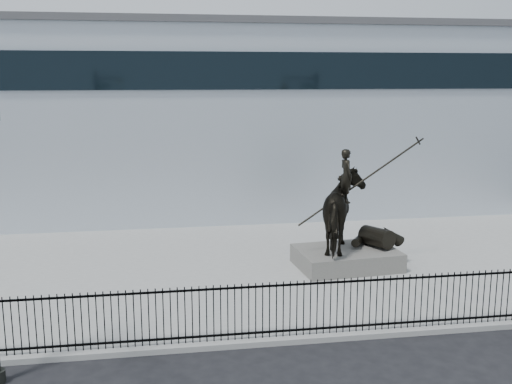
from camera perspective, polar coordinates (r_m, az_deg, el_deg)
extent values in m
plane|color=black|center=(15.04, 4.37, -15.97)|extent=(120.00, 120.00, 0.00)
cube|color=gray|center=(21.36, -0.04, -7.34)|extent=(30.00, 12.00, 0.15)
cube|color=#B2BBC2|center=(33.24, -3.64, 7.07)|extent=(44.00, 14.00, 9.00)
cube|color=black|center=(16.01, 3.31, -13.02)|extent=(22.00, 0.05, 0.05)
cube|color=black|center=(15.54, 3.37, -8.81)|extent=(22.00, 0.05, 0.05)
cube|color=black|center=(15.77, 3.34, -11.03)|extent=(22.00, 0.03, 1.50)
cube|color=#5B5853|center=(21.49, 8.62, -6.24)|extent=(3.65, 2.68, 0.65)
imported|color=black|center=(21.05, 8.75, -1.83)|extent=(2.57, 2.93, 2.74)
imported|color=black|center=(20.77, 8.58, 1.53)|extent=(0.51, 0.72, 1.86)
cylinder|color=black|center=(21.01, 9.78, 0.82)|extent=(4.40, 0.47, 2.79)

